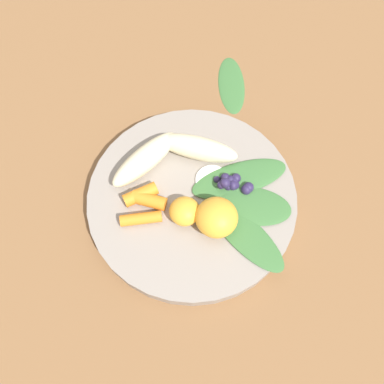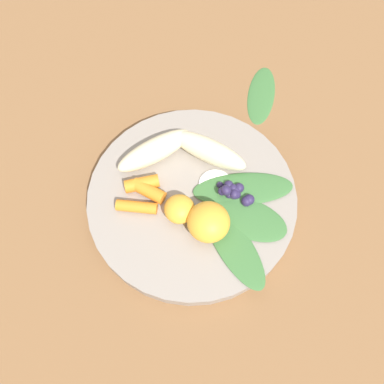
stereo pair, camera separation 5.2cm
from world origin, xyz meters
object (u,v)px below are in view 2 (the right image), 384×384
Objects in this scene: banana_peeled_left at (155,150)px; orange_segment_near at (208,222)px; kale_leaf_stray at (261,94)px; bowl at (192,199)px; banana_peeled_right at (208,150)px.

orange_segment_near reaches higher than banana_peeled_left.
banana_peeled_left is 0.22m from kale_leaf_stray.
banana_peeled_right reaches higher than bowl.
kale_leaf_stray is (0.13, -0.09, -0.04)m from banana_peeled_right.
banana_peeled_left is 2.08× the size of orange_segment_near.
kale_leaf_stray is (0.14, -0.16, -0.04)m from banana_peeled_left.
banana_peeled_right is at bearing 0.94° from orange_segment_near.
kale_leaf_stray is (0.24, -0.08, -0.04)m from orange_segment_near.
banana_peeled_left is 0.08m from banana_peeled_right.
banana_peeled_right is 2.08× the size of orange_segment_near.
bowl is at bearing 98.14° from banana_peeled_right.
bowl is 2.50× the size of banana_peeled_right.
banana_peeled_left and banana_peeled_right have the same top height.
orange_segment_near is (-0.11, -0.00, 0.00)m from banana_peeled_right.
orange_segment_near is at bearing 117.58° from banana_peeled_right.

